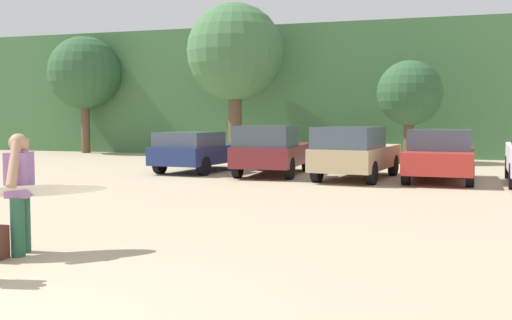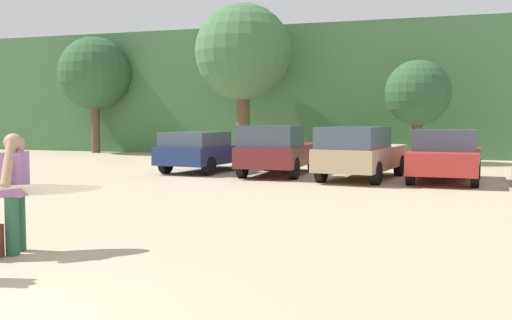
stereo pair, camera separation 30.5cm
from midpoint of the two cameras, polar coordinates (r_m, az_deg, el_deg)
hillside_ridge at (r=34.72m, az=11.69°, el=6.03°), size 108.00×12.00×6.25m
tree_center_left at (r=33.07m, az=-14.48°, el=7.76°), size 3.72×3.72×5.98m
tree_far_left at (r=27.85m, az=-0.89°, el=9.89°), size 4.32×4.32×6.92m
tree_far_right at (r=25.85m, az=15.09°, el=5.97°), size 2.65×2.65×4.17m
parked_car_navy at (r=21.12m, az=-4.42°, el=0.87°), size 2.26×4.19×1.38m
parked_car_maroon at (r=19.76m, az=2.41°, el=0.93°), size 2.02×4.35×1.61m
parked_car_tan at (r=18.65m, az=10.05°, el=0.72°), size 2.26×4.57×1.60m
parked_car_red at (r=18.75m, az=17.61°, el=0.45°), size 1.99×4.06×1.52m
person_adult at (r=9.12m, az=-20.59°, el=-2.25°), size 0.46×0.78×1.68m
surfboard_white at (r=9.10m, az=-19.64°, el=-2.66°), size 1.98×1.68×0.27m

